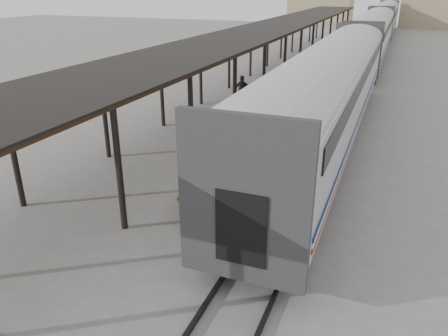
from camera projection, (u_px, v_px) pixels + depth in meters
ground at (191, 207)px, 14.98m from camera, size 160.00×160.00×0.00m
train at (372, 34)px, 41.85m from camera, size 3.45×76.01×4.01m
canopy at (279, 26)px, 35.16m from camera, size 4.90×64.30×4.15m
rails at (368, 61)px, 43.05m from camera, size 1.54×150.00×0.12m
building_left at (321, 7)px, 87.54m from camera, size 12.00×8.00×6.00m
baggage_cart at (202, 189)px, 14.84m from camera, size 1.89×2.66×0.86m
suitcase_stack at (198, 174)px, 14.98m from camera, size 1.24×1.27×0.58m
luggage_tug at (284, 86)px, 30.26m from camera, size 1.03×1.48×1.22m
porter at (200, 164)px, 13.74m from camera, size 0.67×0.82×1.95m
pedestrian at (242, 91)px, 27.09m from camera, size 1.21×0.78×1.92m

